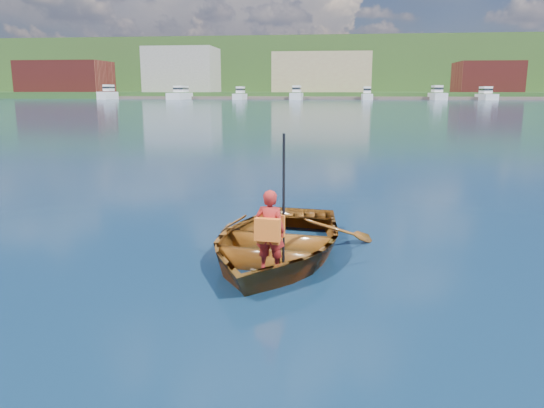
{
  "coord_description": "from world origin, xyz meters",
  "views": [
    {
      "loc": [
        -0.54,
        -6.88,
        2.48
      ],
      "look_at": [
        -1.44,
        0.78,
        0.82
      ],
      "focal_mm": 35.0,
      "sensor_mm": 36.0,
      "label": 1
    }
  ],
  "objects_px": {
    "rowboat": "(276,241)",
    "dock": "(367,98)",
    "child_paddler": "(270,230)",
    "marina_yachts": "(362,95)"
  },
  "relations": [
    {
      "from": "rowboat",
      "to": "dock",
      "type": "height_order",
      "value": "dock"
    },
    {
      "from": "child_paddler",
      "to": "rowboat",
      "type": "bearing_deg",
      "value": 91.41
    },
    {
      "from": "child_paddler",
      "to": "marina_yachts",
      "type": "height_order",
      "value": "marina_yachts"
    },
    {
      "from": "child_paddler",
      "to": "dock",
      "type": "distance_m",
      "value": 148.45
    },
    {
      "from": "child_paddler",
      "to": "dock",
      "type": "relative_size",
      "value": 0.01
    },
    {
      "from": "rowboat",
      "to": "child_paddler",
      "type": "height_order",
      "value": "child_paddler"
    },
    {
      "from": "dock",
      "to": "marina_yachts",
      "type": "height_order",
      "value": "marina_yachts"
    },
    {
      "from": "rowboat",
      "to": "dock",
      "type": "relative_size",
      "value": 0.03
    },
    {
      "from": "dock",
      "to": "marina_yachts",
      "type": "xyz_separation_m",
      "value": [
        -1.74,
        -4.69,
        0.96
      ]
    },
    {
      "from": "dock",
      "to": "rowboat",
      "type": "bearing_deg",
      "value": -93.8
    }
  ]
}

